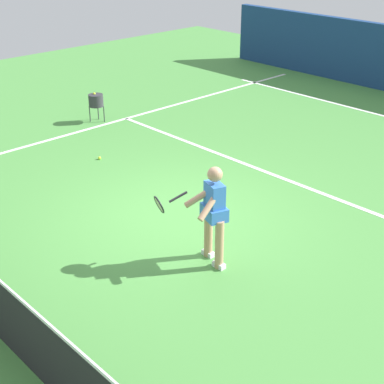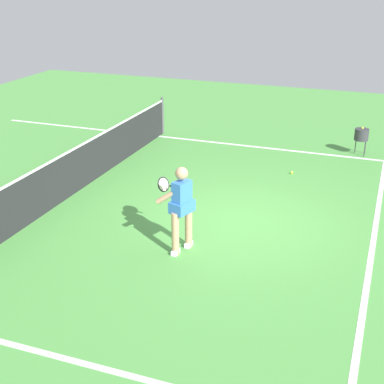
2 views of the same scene
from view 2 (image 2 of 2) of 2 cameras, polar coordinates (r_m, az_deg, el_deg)
The scene contains 8 objects.
ground_plane at distance 10.94m, azimuth 4.99°, elevation -3.00°, with size 25.86×25.86×0.00m, color #4C9342.
service_line_marking at distance 10.64m, azimuth 18.07°, elevation -4.85°, with size 9.45×0.10×0.01m, color white.
sideline_left_marking at distance 7.19m, azimuth -5.84°, elevation -18.34°, with size 0.10×17.89×0.01m, color white.
sideline_right_marking at distance 15.24m, azimuth 9.82°, elevation 4.23°, with size 0.10×17.89×0.01m, color white.
court_net at distance 12.20m, azimuth -12.37°, elevation 1.89°, with size 10.13×0.08×1.09m.
tennis_player at distance 9.50m, azimuth -1.15°, elevation -1.39°, with size 0.98×0.87×1.55m.
tennis_ball_near at distance 13.53m, azimuth 10.19°, elevation 1.97°, with size 0.07×0.07×0.07m, color #D1E533.
ball_hopper at distance 15.18m, azimuth 16.98°, elevation 5.64°, with size 0.36×0.36×0.74m.
Camera 2 is at (-9.56, -2.53, 4.69)m, focal length 52.07 mm.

